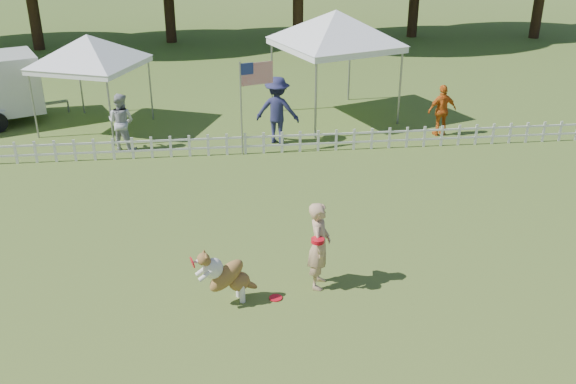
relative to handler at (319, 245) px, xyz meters
The scene contains 11 objects.
ground 1.12m from the handler, 154.93° to the right, with size 120.00×120.00×0.00m, color #2F561B.
picket_fence 6.73m from the handler, 95.98° to the left, with size 22.00×0.08×0.60m, color silver, non-canonical shape.
handler is the anchor object (origin of this frame).
dog 1.69m from the handler, 167.63° to the right, with size 1.04×0.35×1.07m, color brown, non-canonical shape.
frisbee_on_turf 1.19m from the handler, 157.04° to the right, with size 0.23×0.23×0.02m, color red.
canopy_tent_left 10.77m from the handler, 119.37° to the left, with size 2.67×2.67×2.76m, color white, non-canonical shape.
canopy_tent_right 9.86m from the handler, 78.23° to the left, with size 3.16×3.16×3.27m, color white, non-canonical shape.
flag_pole 6.76m from the handler, 98.78° to the left, with size 0.98×0.10×2.54m, color gray, non-canonical shape.
spectator_a 8.59m from the handler, 119.90° to the left, with size 0.77×0.60×1.58m, color #A5A6AA.
spectator_b 7.53m from the handler, 89.88° to the left, with size 1.22×0.70×1.89m, color #212348.
spectator_c 8.99m from the handler, 57.53° to the left, with size 0.88×0.37×1.50m, color #CB5D17.
Camera 1 is at (-0.97, -9.35, 6.32)m, focal length 40.00 mm.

